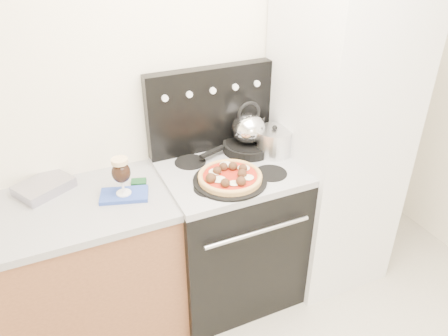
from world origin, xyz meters
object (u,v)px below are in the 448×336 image
oven_mitt (124,195)px  skillet (248,146)px  pizza (230,175)px  pizza_pan (230,180)px  tea_kettle (249,126)px  base_cabinet (40,288)px  fridge (335,142)px  beer_glass (122,176)px  stock_pot (274,143)px  stove_body (229,235)px

oven_mitt → skillet: skillet is taller
pizza → skillet: 0.37m
oven_mitt → pizza_pan: (0.54, -0.12, 0.02)m
pizza → tea_kettle: size_ratio=1.57×
base_cabinet → skillet: skillet is taller
fridge → beer_glass: 1.30m
pizza_pan → stock_pot: stock_pot is taller
pizza_pan → base_cabinet: bearing=171.6°
fridge → pizza_pan: size_ratio=4.79×
pizza → stock_pot: 0.41m
base_cabinet → oven_mitt: (0.50, -0.04, 0.48)m
base_cabinet → pizza_pan: bearing=-8.4°
base_cabinet → stock_pot: bearing=0.8°
base_cabinet → stock_pot: size_ratio=7.13×
base_cabinet → stove_body: 1.11m
fridge → pizza_pan: (-0.76, -0.10, -0.02)m
stove_body → pizza: 0.54m
skillet → tea_kettle: size_ratio=1.38×
base_cabinet → stock_pot: stock_pot is taller
pizza_pan → skillet: size_ratio=1.32×
fridge → tea_kettle: size_ratio=8.74×
beer_glass → pizza_pan: size_ratio=0.52×
base_cabinet → stock_pot: 1.52m
beer_glass → stock_pot: (0.91, 0.05, -0.03)m
base_cabinet → stock_pot: (1.41, 0.02, 0.56)m
stove_body → tea_kettle: tea_kettle is taller
base_cabinet → oven_mitt: 0.70m
fridge → oven_mitt: bearing=179.3°
beer_glass → pizza: (0.54, -0.12, -0.07)m
base_cabinet → stove_body: size_ratio=1.65×
fridge → base_cabinet: bearing=178.4°
base_cabinet → pizza_pan: size_ratio=3.65×
tea_kettle → stock_pot: 0.18m
fridge → pizza: bearing=-172.2°
beer_glass → stock_pot: 0.91m
base_cabinet → beer_glass: beer_glass is taller
fridge → stove_body: bearing=178.0°
fridge → stock_pot: size_ratio=9.35×
stove_body → beer_glass: beer_glass is taller
stock_pot → pizza: bearing=-154.7°
base_cabinet → beer_glass: 0.78m
oven_mitt → pizza_pan: pizza_pan is taller
stove_body → skillet: size_ratio=2.93×
stove_body → oven_mitt: size_ratio=3.65×
tea_kettle → pizza: bearing=-139.1°
pizza_pan → pizza: pizza is taller
base_cabinet → fridge: 1.88m
skillet → stock_pot: size_ratio=1.48×
fridge → oven_mitt: 1.30m
stove_body → oven_mitt: oven_mitt is taller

